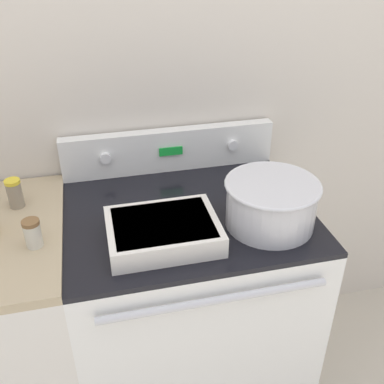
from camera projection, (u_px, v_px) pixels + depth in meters
kitchen_wall at (165, 82)px, 1.65m from camera, size 8.00×0.05×2.50m
stove_range at (188, 309)px, 1.75m from camera, size 0.82×0.70×0.92m
control_panel at (169, 150)px, 1.73m from camera, size 0.82×0.07×0.17m
mixing_bowl at (271, 201)px, 1.41m from camera, size 0.30×0.30×0.15m
casserole_dish at (163, 230)px, 1.35m from camera, size 0.33×0.26×0.07m
ladle at (302, 192)px, 1.54m from camera, size 0.09×0.28×0.09m
spice_jar_brown_cap at (33, 233)px, 1.31m from camera, size 0.05×0.05×0.09m
spice_jar_yellow_cap at (15, 193)px, 1.49m from camera, size 0.05×0.05×0.10m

